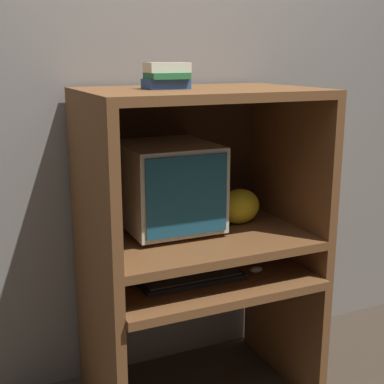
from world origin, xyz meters
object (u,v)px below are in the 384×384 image
(mouse, at_px, (256,270))
(book_stack, at_px, (166,76))
(keyboard, at_px, (193,279))
(crt_monitor, at_px, (168,186))
(snack_bag, at_px, (239,206))

(mouse, bearing_deg, book_stack, 155.25)
(mouse, xyz_separation_m, book_stack, (-0.34, 0.16, 0.81))
(mouse, bearing_deg, keyboard, 176.18)
(keyboard, relative_size, book_stack, 2.53)
(crt_monitor, relative_size, keyboard, 0.97)
(keyboard, relative_size, mouse, 7.45)
(book_stack, bearing_deg, keyboard, -69.69)
(crt_monitor, distance_m, mouse, 0.52)
(crt_monitor, distance_m, keyboard, 0.41)
(snack_bag, bearing_deg, book_stack, -173.76)
(mouse, relative_size, snack_bag, 0.30)
(crt_monitor, distance_m, snack_bag, 0.35)
(keyboard, xyz_separation_m, snack_bag, (0.31, 0.18, 0.23))
(snack_bag, height_order, book_stack, book_stack)
(crt_monitor, xyz_separation_m, snack_bag, (0.33, -0.05, -0.12))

